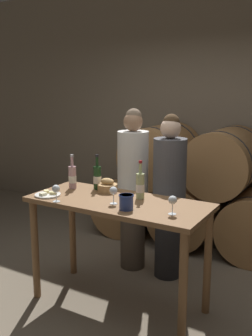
{
  "coord_description": "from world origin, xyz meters",
  "views": [
    {
      "loc": [
        1.63,
        -2.66,
        1.89
      ],
      "look_at": [
        0.0,
        0.13,
        1.2
      ],
      "focal_mm": 42.0,
      "sensor_mm": 36.0,
      "label": 1
    }
  ],
  "objects_px": {
    "person_right": "(169,196)",
    "wine_bottle_red": "(97,177)",
    "blue_crock": "(126,201)",
    "cheese_plate": "(48,194)",
    "wine_bottle_white": "(140,186)",
    "wine_glass_far_left": "(56,189)",
    "wine_glass_left": "(113,191)",
    "wine_glass_center": "(173,201)",
    "bread_basket": "(107,186)",
    "person_left": "(133,188)",
    "tasting_table": "(118,217)",
    "wine_bottle_rose": "(72,177)"
  },
  "relations": [
    {
      "from": "person_left",
      "to": "wine_glass_far_left",
      "type": "bearing_deg",
      "value": -99.28
    },
    {
      "from": "person_right",
      "to": "cheese_plate",
      "type": "bearing_deg",
      "value": -129.98
    },
    {
      "from": "wine_bottle_rose",
      "to": "wine_bottle_white",
      "type": "bearing_deg",
      "value": 1.85
    },
    {
      "from": "wine_bottle_white",
      "to": "wine_glass_left",
      "type": "relative_size",
      "value": 2.28
    },
    {
      "from": "blue_crock",
      "to": "cheese_plate",
      "type": "height_order",
      "value": "blue_crock"
    },
    {
      "from": "person_right",
      "to": "wine_glass_left",
      "type": "bearing_deg",
      "value": -99.17
    },
    {
      "from": "wine_bottle_white",
      "to": "tasting_table",
      "type": "bearing_deg",
      "value": -132.72
    },
    {
      "from": "person_left",
      "to": "blue_crock",
      "type": "bearing_deg",
      "value": -63.59
    },
    {
      "from": "wine_bottle_red",
      "to": "blue_crock",
      "type": "distance_m",
      "value": 0.66
    },
    {
      "from": "person_left",
      "to": "blue_crock",
      "type": "distance_m",
      "value": 0.99
    },
    {
      "from": "wine_bottle_red",
      "to": "blue_crock",
      "type": "xyz_separation_m",
      "value": [
        0.54,
        -0.39,
        -0.04
      ]
    },
    {
      "from": "person_left",
      "to": "cheese_plate",
      "type": "distance_m",
      "value": 0.96
    },
    {
      "from": "wine_glass_left",
      "to": "wine_glass_center",
      "type": "xyz_separation_m",
      "value": [
        0.51,
        -0.0,
        0.0
      ]
    },
    {
      "from": "wine_bottle_red",
      "to": "wine_bottle_rose",
      "type": "relative_size",
      "value": 1.01
    },
    {
      "from": "wine_bottle_white",
      "to": "wine_glass_center",
      "type": "xyz_separation_m",
      "value": [
        0.4,
        -0.24,
        -0.01
      ]
    },
    {
      "from": "cheese_plate",
      "to": "wine_glass_left",
      "type": "xyz_separation_m",
      "value": [
        0.62,
        0.09,
        0.09
      ]
    },
    {
      "from": "wine_bottle_white",
      "to": "wine_glass_far_left",
      "type": "distance_m",
      "value": 0.69
    },
    {
      "from": "wine_glass_left",
      "to": "wine_bottle_white",
      "type": "bearing_deg",
      "value": 64.92
    },
    {
      "from": "cheese_plate",
      "to": "wine_bottle_red",
      "type": "bearing_deg",
      "value": 58.76
    },
    {
      "from": "person_left",
      "to": "wine_glass_left",
      "type": "relative_size",
      "value": 11.61
    },
    {
      "from": "tasting_table",
      "to": "wine_glass_left",
      "type": "relative_size",
      "value": 10.65
    },
    {
      "from": "wine_bottle_white",
      "to": "wine_glass_far_left",
      "type": "xyz_separation_m",
      "value": [
        -0.55,
        -0.43,
        -0.01
      ]
    },
    {
      "from": "wine_bottle_white",
      "to": "wine_bottle_rose",
      "type": "xyz_separation_m",
      "value": [
        -0.7,
        -0.02,
        -0.0
      ]
    },
    {
      "from": "wine_bottle_red",
      "to": "wine_glass_center",
      "type": "height_order",
      "value": "wine_bottle_red"
    },
    {
      "from": "bread_basket",
      "to": "wine_bottle_rose",
      "type": "bearing_deg",
      "value": -170.01
    },
    {
      "from": "person_right",
      "to": "wine_glass_far_left",
      "type": "bearing_deg",
      "value": -119.68
    },
    {
      "from": "blue_crock",
      "to": "person_left",
      "type": "bearing_deg",
      "value": 116.41
    },
    {
      "from": "wine_bottle_red",
      "to": "wine_glass_far_left",
      "type": "height_order",
      "value": "wine_bottle_red"
    },
    {
      "from": "wine_glass_left",
      "to": "cheese_plate",
      "type": "bearing_deg",
      "value": -171.99
    },
    {
      "from": "wine_glass_center",
      "to": "wine_glass_far_left",
      "type": "bearing_deg",
      "value": -168.84
    },
    {
      "from": "person_right",
      "to": "cheese_plate",
      "type": "relative_size",
      "value": 7.26
    },
    {
      "from": "tasting_table",
      "to": "wine_bottle_red",
      "type": "relative_size",
      "value": 4.75
    },
    {
      "from": "person_right",
      "to": "wine_glass_far_left",
      "type": "relative_size",
      "value": 11.35
    },
    {
      "from": "wine_bottle_white",
      "to": "wine_glass_far_left",
      "type": "bearing_deg",
      "value": -141.96
    },
    {
      "from": "tasting_table",
      "to": "person_left",
      "type": "bearing_deg",
      "value": 109.9
    },
    {
      "from": "wine_bottle_white",
      "to": "bread_basket",
      "type": "xyz_separation_m",
      "value": [
        -0.35,
        0.04,
        -0.06
      ]
    },
    {
      "from": "person_left",
      "to": "wine_bottle_white",
      "type": "xyz_separation_m",
      "value": [
        0.39,
        -0.56,
        0.21
      ]
    },
    {
      "from": "person_right",
      "to": "wine_bottle_red",
      "type": "relative_size",
      "value": 5.06
    },
    {
      "from": "wine_bottle_red",
      "to": "wine_glass_left",
      "type": "xyz_separation_m",
      "value": [
        0.37,
        -0.32,
        -0.01
      ]
    },
    {
      "from": "cheese_plate",
      "to": "person_right",
      "type": "bearing_deg",
      "value": 50.02
    },
    {
      "from": "wine_bottle_red",
      "to": "wine_glass_left",
      "type": "height_order",
      "value": "wine_bottle_red"
    },
    {
      "from": "person_left",
      "to": "wine_glass_center",
      "type": "relative_size",
      "value": 11.61
    },
    {
      "from": "bread_basket",
      "to": "wine_glass_left",
      "type": "relative_size",
      "value": 1.24
    },
    {
      "from": "wine_bottle_red",
      "to": "blue_crock",
      "type": "relative_size",
      "value": 2.71
    },
    {
      "from": "wine_glass_far_left",
      "to": "blue_crock",
      "type": "bearing_deg",
      "value": 10.53
    },
    {
      "from": "person_right",
      "to": "wine_glass_left",
      "type": "relative_size",
      "value": 11.35
    },
    {
      "from": "cheese_plate",
      "to": "wine_bottle_rose",
      "type": "bearing_deg",
      "value": 83.76
    },
    {
      "from": "wine_bottle_rose",
      "to": "person_right",
      "type": "bearing_deg",
      "value": 39.33
    },
    {
      "from": "cheese_plate",
      "to": "wine_glass_center",
      "type": "relative_size",
      "value": 1.56
    },
    {
      "from": "person_right",
      "to": "wine_glass_far_left",
      "type": "distance_m",
      "value": 1.16
    }
  ]
}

